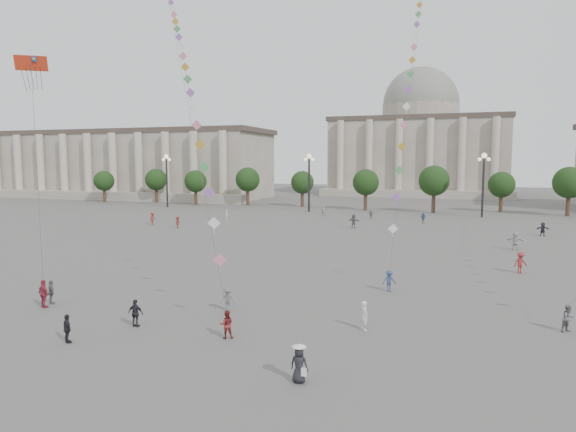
% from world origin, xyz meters
% --- Properties ---
extents(ground, '(360.00, 360.00, 0.00)m').
position_xyz_m(ground, '(0.00, 0.00, 0.00)').
color(ground, '#4E4C4A').
rests_on(ground, ground).
extents(hall_west, '(84.00, 26.22, 17.20)m').
position_xyz_m(hall_west, '(-75.00, 93.89, 8.43)').
color(hall_west, gray).
rests_on(hall_west, ground).
extents(hall_central, '(48.30, 34.30, 35.50)m').
position_xyz_m(hall_central, '(0.00, 129.22, 14.23)').
color(hall_central, gray).
rests_on(hall_central, ground).
extents(tree_row, '(137.12, 5.12, 8.00)m').
position_xyz_m(tree_row, '(0.00, 78.00, 5.39)').
color(tree_row, '#35281A').
rests_on(tree_row, ground).
extents(lamp_post_far_west, '(2.00, 0.90, 10.65)m').
position_xyz_m(lamp_post_far_west, '(-45.00, 70.00, 7.35)').
color(lamp_post_far_west, '#262628').
rests_on(lamp_post_far_west, ground).
extents(lamp_post_mid_west, '(2.00, 0.90, 10.65)m').
position_xyz_m(lamp_post_mid_west, '(-15.00, 70.00, 7.35)').
color(lamp_post_mid_west, '#262628').
rests_on(lamp_post_mid_west, ground).
extents(lamp_post_mid_east, '(2.00, 0.90, 10.65)m').
position_xyz_m(lamp_post_mid_east, '(15.00, 70.00, 7.35)').
color(lamp_post_mid_east, '#262628').
rests_on(lamp_post_mid_east, ground).
extents(person_crowd_0, '(1.00, 0.56, 1.62)m').
position_xyz_m(person_crowd_0, '(6.29, 58.44, 0.81)').
color(person_crowd_0, '#304A6E').
rests_on(person_crowd_0, ground).
extents(person_crowd_2, '(0.80, 1.27, 1.87)m').
position_xyz_m(person_crowd_2, '(-31.24, 43.81, 0.94)').
color(person_crowd_2, maroon).
rests_on(person_crowd_2, ground).
extents(person_crowd_4, '(1.56, 1.13, 1.63)m').
position_xyz_m(person_crowd_4, '(-10.84, 64.85, 0.82)').
color(person_crowd_4, '#B8B8B3').
rests_on(person_crowd_4, ground).
extents(person_crowd_6, '(1.03, 0.64, 1.53)m').
position_xyz_m(person_crowd_6, '(-2.01, 7.58, 0.76)').
color(person_crowd_6, slate).
rests_on(person_crowd_6, ground).
extents(person_crowd_7, '(1.86, 0.93, 1.92)m').
position_xyz_m(person_crowd_7, '(17.14, 37.49, 0.96)').
color(person_crowd_7, beige).
rests_on(person_crowd_7, ground).
extents(person_crowd_8, '(1.33, 1.14, 1.78)m').
position_xyz_m(person_crowd_8, '(16.42, 25.33, 0.89)').
color(person_crowd_8, maroon).
rests_on(person_crowd_8, ground).
extents(person_crowd_9, '(1.64, 0.64, 1.73)m').
position_xyz_m(person_crowd_9, '(21.38, 49.49, 0.86)').
color(person_crowd_9, '#232328').
rests_on(person_crowd_9, ground).
extents(person_crowd_10, '(0.47, 0.63, 1.58)m').
position_xyz_m(person_crowd_10, '(-23.48, 52.71, 0.79)').
color(person_crowd_10, silver).
rests_on(person_crowd_10, ground).
extents(person_crowd_12, '(1.88, 1.21, 1.93)m').
position_xyz_m(person_crowd_12, '(-2.53, 49.69, 0.97)').
color(person_crowd_12, slate).
rests_on(person_crowd_12, ground).
extents(person_crowd_13, '(0.63, 0.71, 1.63)m').
position_xyz_m(person_crowd_13, '(6.68, 6.80, 0.82)').
color(person_crowd_13, white).
rests_on(person_crowd_13, ground).
extents(person_crowd_16, '(0.90, 0.43, 1.50)m').
position_xyz_m(person_crowd_16, '(-2.12, 61.53, 0.75)').
color(person_crowd_16, slate).
rests_on(person_crowd_16, ground).
extents(person_crowd_17, '(0.68, 1.10, 1.64)m').
position_xyz_m(person_crowd_17, '(-25.80, 41.73, 0.82)').
color(person_crowd_17, maroon).
rests_on(person_crowd_17, ground).
extents(tourist_0, '(1.15, 0.75, 1.82)m').
position_xyz_m(tourist_0, '(-13.46, 4.56, 0.91)').
color(tourist_0, '#9A2A3C').
rests_on(tourist_0, ground).
extents(tourist_1, '(0.95, 0.75, 1.51)m').
position_xyz_m(tourist_1, '(-7.42, -0.13, 0.75)').
color(tourist_1, black).
rests_on(tourist_1, ground).
extents(tourist_3, '(0.99, 0.85, 1.59)m').
position_xyz_m(tourist_3, '(-13.66, 5.41, 0.79)').
color(tourist_3, slate).
rests_on(tourist_3, ground).
extents(tourist_4, '(0.94, 0.41, 1.58)m').
position_xyz_m(tourist_4, '(-5.63, 3.19, 0.79)').
color(tourist_4, black).
rests_on(tourist_4, ground).
extents(kite_flyer_0, '(0.90, 0.82, 1.51)m').
position_xyz_m(kite_flyer_0, '(0.03, 3.13, 0.75)').
color(kite_flyer_0, maroon).
rests_on(kite_flyer_0, ground).
extents(kite_flyer_1, '(1.15, 0.96, 1.54)m').
position_xyz_m(kite_flyer_1, '(6.85, 15.77, 0.77)').
color(kite_flyer_1, navy).
rests_on(kite_flyer_1, ground).
extents(kite_flyer_2, '(0.92, 0.90, 1.50)m').
position_xyz_m(kite_flyer_2, '(17.30, 10.02, 0.75)').
color(kite_flyer_2, slate).
rests_on(kite_flyer_2, ground).
extents(hat_person, '(0.78, 0.60, 1.69)m').
position_xyz_m(hat_person, '(5.28, -0.85, 0.84)').
color(hat_person, black).
rests_on(hat_person, ground).
extents(dragon_kite, '(3.42, 3.19, 16.16)m').
position_xyz_m(dragon_kite, '(-18.11, 9.24, 15.53)').
color(dragon_kite, red).
rests_on(dragon_kite, ground).
extents(kite_train_west, '(32.73, 46.50, 69.48)m').
position_xyz_m(kite_train_west, '(-17.14, 27.96, 22.38)').
color(kite_train_west, '#3F3F3F').
rests_on(kite_train_west, ground).
extents(kite_train_mid, '(2.02, 48.77, 66.36)m').
position_xyz_m(kite_train_mid, '(6.17, 41.97, 25.38)').
color(kite_train_mid, '#3F3F3F').
rests_on(kite_train_mid, ground).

